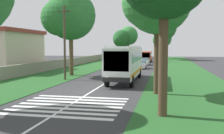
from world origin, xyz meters
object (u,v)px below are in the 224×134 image
at_px(roadside_tree_left_1, 69,17).
at_px(coach_bus, 126,61).
at_px(roadside_building, 1,50).
at_px(roadside_tree_right_3, 162,39).
at_px(roadside_tree_left_0, 128,36).
at_px(trailing_car_1, 145,62).
at_px(trailing_minibus_0, 147,56).
at_px(roadside_tree_left_3, 122,39).
at_px(utility_pole, 65,42).
at_px(trailing_car_0, 141,65).
at_px(roadside_tree_right_2, 155,2).
at_px(roadside_tree_right_1, 163,28).

bearing_deg(roadside_tree_left_1, coach_bus, -118.37).
relative_size(coach_bus, roadside_building, 0.95).
distance_m(coach_bus, roadside_tree_right_3, 54.54).
relative_size(roadside_tree_left_0, roadside_tree_left_1, 0.94).
xyz_separation_m(roadside_tree_left_0, roadside_tree_right_3, (-1.96, -10.70, -1.02)).
bearing_deg(roadside_tree_right_3, coach_bus, 176.82).
bearing_deg(roadside_tree_right_3, trailing_car_1, 174.16).
distance_m(trailing_minibus_0, roadside_tree_left_1, 32.78).
distance_m(roadside_tree_left_3, roadside_tree_right_3, 14.01).
distance_m(roadside_tree_left_3, roadside_building, 39.18).
distance_m(roadside_tree_right_3, utility_pole, 55.17).
bearing_deg(trailing_car_0, trailing_car_1, -0.04).
bearing_deg(roadside_tree_left_3, roadside_tree_left_0, -1.38).
distance_m(utility_pole, roadside_building, 16.06).
xyz_separation_m(roadside_tree_right_2, roadside_tree_right_3, (61.41, 0.29, -1.09)).
height_order(roadside_tree_right_1, utility_pole, roadside_tree_right_1).
bearing_deg(trailing_car_0, trailing_minibus_0, 0.77).
bearing_deg(roadside_tree_left_0, roadside_building, 165.04).
bearing_deg(trailing_car_1, roadside_building, 129.82).
relative_size(roadside_tree_right_1, roadside_building, 1.04).
height_order(trailing_minibus_0, roadside_tree_right_2, roadside_tree_right_2).
xyz_separation_m(trailing_car_0, trailing_minibus_0, (18.73, 0.25, 0.88)).
bearing_deg(utility_pole, trailing_car_1, -15.13).
relative_size(trailing_minibus_0, roadside_tree_right_3, 0.68).
bearing_deg(utility_pole, coach_bus, -90.58).
bearing_deg(roadside_tree_right_2, trailing_car_1, 5.63).
relative_size(roadside_tree_right_2, utility_pole, 1.20).
xyz_separation_m(roadside_tree_left_1, roadside_tree_right_1, (42.35, -11.39, 1.20)).
height_order(coach_bus, utility_pole, utility_pole).
relative_size(roadside_tree_left_3, roadside_tree_right_3, 0.94).
distance_m(roadside_tree_left_0, roadside_tree_right_3, 10.92).
bearing_deg(trailing_car_0, roadside_tree_left_3, 15.56).
distance_m(trailing_car_0, roadside_tree_left_0, 40.70).
xyz_separation_m(trailing_minibus_0, roadside_building, (-27.00, 20.26, 1.62)).
xyz_separation_m(trailing_car_0, roadside_tree_left_1, (-12.58, 7.93, 6.80)).
distance_m(trailing_minibus_0, roadside_tree_left_0, 22.71).
height_order(coach_bus, roadside_tree_right_2, roadside_tree_right_2).
distance_m(trailing_car_0, trailing_minibus_0, 18.75).
height_order(roadside_tree_right_1, roadside_tree_right_3, roadside_tree_right_1).
relative_size(trailing_car_0, roadside_tree_left_0, 0.42).
relative_size(trailing_minibus_0, roadside_tree_right_2, 0.62).
relative_size(utility_pole, roadside_building, 0.69).
height_order(trailing_car_0, roadside_tree_left_0, roadside_tree_left_0).
bearing_deg(roadside_tree_right_2, roadside_tree_right_3, 0.27).
distance_m(trailing_car_0, roadside_tree_left_1, 16.36).
xyz_separation_m(roadside_tree_left_3, utility_pole, (-45.53, -1.10, -1.47)).
bearing_deg(roadside_tree_right_2, coach_bus, 25.04).
distance_m(roadside_tree_left_1, utility_pole, 5.37).
bearing_deg(roadside_tree_left_0, trailing_car_0, -168.88).
bearing_deg(roadside_building, roadside_tree_left_0, -14.96).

